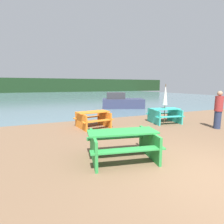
# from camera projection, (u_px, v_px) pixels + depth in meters

# --- Properties ---
(ground_plane) EXTENTS (60.00, 60.00, 0.00)m
(ground_plane) POSITION_uv_depth(u_px,v_px,m) (209.00, 177.00, 3.89)
(ground_plane) COLOR brown
(water) EXTENTS (60.00, 50.00, 0.00)m
(water) POSITION_uv_depth(u_px,v_px,m) (55.00, 96.00, 33.17)
(water) COLOR slate
(water) RESTS_ON ground_plane
(far_treeline) EXTENTS (80.00, 1.60, 4.00)m
(far_treeline) POSITION_uv_depth(u_px,v_px,m) (48.00, 85.00, 50.98)
(far_treeline) COLOR #193319
(far_treeline) RESTS_ON water
(picnic_table_green) EXTENTS (2.10, 1.73, 0.79)m
(picnic_table_green) POSITION_uv_depth(u_px,v_px,m) (122.00, 142.00, 4.77)
(picnic_table_green) COLOR green
(picnic_table_green) RESTS_ON ground_plane
(picnic_table_teal) EXTENTS (1.77, 1.63, 0.78)m
(picnic_table_teal) POSITION_uv_depth(u_px,v_px,m) (164.00, 114.00, 9.44)
(picnic_table_teal) COLOR #33B7A8
(picnic_table_teal) RESTS_ON ground_plane
(picnic_table_orange) EXTENTS (1.68, 1.57, 0.77)m
(picnic_table_orange) POSITION_uv_depth(u_px,v_px,m) (93.00, 118.00, 8.41)
(picnic_table_orange) COLOR orange
(picnic_table_orange) RESTS_ON ground_plane
(umbrella_white) EXTENTS (0.25, 0.25, 2.08)m
(umbrella_white) POSITION_uv_depth(u_px,v_px,m) (165.00, 95.00, 9.28)
(umbrella_white) COLOR brown
(umbrella_white) RESTS_ON ground_plane
(boat) EXTENTS (4.03, 2.99, 1.37)m
(boat) POSITION_uv_depth(u_px,v_px,m) (122.00, 102.00, 15.64)
(boat) COLOR #333856
(boat) RESTS_ON water
(person) EXTENTS (0.35, 0.35, 1.76)m
(person) POSITION_uv_depth(u_px,v_px,m) (218.00, 110.00, 8.08)
(person) COLOR #283351
(person) RESTS_ON ground_plane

